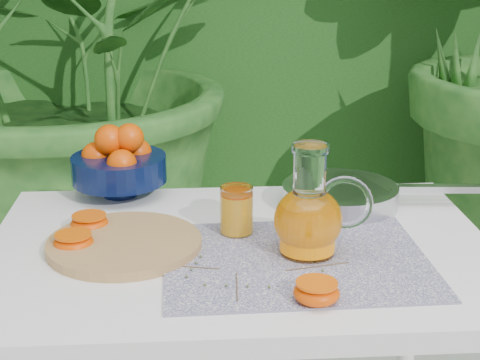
{
  "coord_description": "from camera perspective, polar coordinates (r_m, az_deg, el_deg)",
  "views": [
    {
      "loc": [
        -0.23,
        -1.36,
        1.34
      ],
      "look_at": [
        -0.14,
        -0.01,
        0.88
      ],
      "focal_mm": 55.0,
      "sensor_mm": 36.0,
      "label": 1
    }
  ],
  "objects": [
    {
      "name": "juice_pitcher",
      "position": [
        1.39,
        5.42,
        -2.86
      ],
      "size": [
        0.2,
        0.16,
        0.22
      ],
      "color": "white",
      "rests_on": "white_table"
    },
    {
      "name": "juice_tumbler",
      "position": [
        1.49,
        -0.27,
        -2.44
      ],
      "size": [
        0.07,
        0.07,
        0.1
      ],
      "color": "white",
      "rests_on": "white_table"
    },
    {
      "name": "cutting_board",
      "position": [
        1.46,
        -8.96,
        -4.92
      ],
      "size": [
        0.37,
        0.37,
        0.02
      ],
      "primitive_type": "cylinder",
      "rotation": [
        0.0,
        0.0,
        0.25
      ],
      "color": "#A17E48",
      "rests_on": "white_table"
    },
    {
      "name": "potted_plant_left",
      "position": [
        2.69,
        -13.18,
        10.4
      ],
      "size": [
        2.74,
        2.74,
        1.94
      ],
      "primitive_type": "imported",
      "rotation": [
        0.0,
        0.0,
        0.82
      ],
      "color": "#1B4F1B",
      "rests_on": "ground"
    },
    {
      "name": "saute_pan",
      "position": [
        1.67,
        7.9,
        -1.13
      ],
      "size": [
        0.47,
        0.28,
        0.05
      ],
      "color": "#AFAFB4",
      "rests_on": "white_table"
    },
    {
      "name": "white_table",
      "position": [
        1.49,
        0.05,
        -7.98
      ],
      "size": [
        1.0,
        0.7,
        0.75
      ],
      "color": "white",
      "rests_on": "ground"
    },
    {
      "name": "fruit_bowl",
      "position": [
        1.73,
        -9.39,
        1.34
      ],
      "size": [
        0.26,
        0.26,
        0.17
      ],
      "color": "black",
      "rests_on": "white_table"
    },
    {
      "name": "orange_halves",
      "position": [
        1.4,
        -6.93,
        -5.41
      ],
      "size": [
        0.54,
        0.44,
        0.04
      ],
      "color": "#D75302",
      "rests_on": "white_table"
    },
    {
      "name": "placemat",
      "position": [
        1.39,
        4.36,
        -6.21
      ],
      "size": [
        0.5,
        0.4,
        0.0
      ],
      "primitive_type": "cube",
      "rotation": [
        0.0,
        0.0,
        0.02
      ],
      "color": "#0D0F4A",
      "rests_on": "white_table"
    },
    {
      "name": "thyme_sprigs",
      "position": [
        1.33,
        0.98,
        -7.18
      ],
      "size": [
        0.33,
        0.19,
        0.01
      ],
      "color": "brown",
      "rests_on": "white_table"
    }
  ]
}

